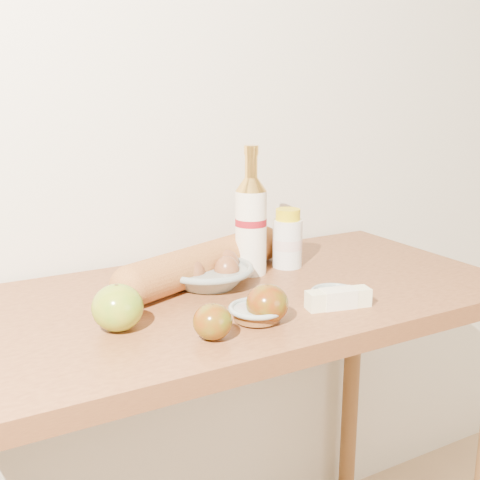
% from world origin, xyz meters
% --- Properties ---
extents(back_wall, '(3.50, 0.02, 2.60)m').
position_xyz_m(back_wall, '(0.00, 1.51, 1.30)').
color(back_wall, silver).
rests_on(back_wall, ground).
extents(table, '(1.20, 0.60, 0.90)m').
position_xyz_m(table, '(0.00, 1.18, 0.78)').
color(table, '#965930').
rests_on(table, ground).
extents(bourbon_bottle, '(0.08, 0.08, 0.29)m').
position_xyz_m(bourbon_bottle, '(0.10, 1.28, 1.02)').
color(bourbon_bottle, white).
rests_on(bourbon_bottle, table).
extents(cream_bottle, '(0.07, 0.07, 0.14)m').
position_xyz_m(cream_bottle, '(0.20, 1.28, 0.97)').
color(cream_bottle, silver).
rests_on(cream_bottle, table).
extents(egg_bowl, '(0.25, 0.25, 0.07)m').
position_xyz_m(egg_bowl, '(-0.03, 1.25, 0.93)').
color(egg_bowl, gray).
rests_on(egg_bowl, table).
extents(baguette, '(0.51, 0.27, 0.09)m').
position_xyz_m(baguette, '(-0.02, 1.28, 0.94)').
color(baguette, '#BC7539').
rests_on(baguette, table).
extents(apple_yellowgreen, '(0.10, 0.10, 0.08)m').
position_xyz_m(apple_yellowgreen, '(-0.27, 1.10, 0.94)').
color(apple_yellowgreen, '#A69C21').
rests_on(apple_yellowgreen, table).
extents(apple_redgreen_front, '(0.07, 0.07, 0.06)m').
position_xyz_m(apple_redgreen_front, '(-0.15, 0.99, 0.93)').
color(apple_redgreen_front, maroon).
rests_on(apple_redgreen_front, table).
extents(apple_redgreen_right, '(0.10, 0.10, 0.07)m').
position_xyz_m(apple_redgreen_right, '(-0.02, 1.00, 0.94)').
color(apple_redgreen_right, maroon).
rests_on(apple_redgreen_right, table).
extents(sugar_bowl, '(0.13, 0.13, 0.03)m').
position_xyz_m(sugar_bowl, '(-0.04, 1.02, 0.92)').
color(sugar_bowl, '#919E98').
rests_on(sugar_bowl, table).
extents(syrup_bowl, '(0.12, 0.12, 0.03)m').
position_xyz_m(syrup_bowl, '(0.15, 1.03, 0.91)').
color(syrup_bowl, gray).
rests_on(syrup_bowl, table).
extents(butter_stick, '(0.13, 0.06, 0.04)m').
position_xyz_m(butter_stick, '(0.14, 1.00, 0.92)').
color(butter_stick, '#EDEAB8').
rests_on(butter_stick, table).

